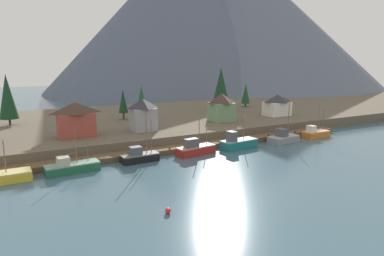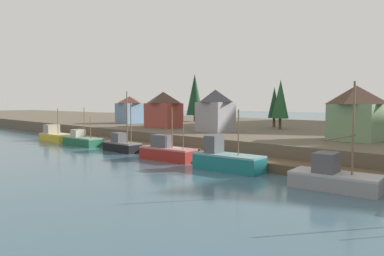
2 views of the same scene
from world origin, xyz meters
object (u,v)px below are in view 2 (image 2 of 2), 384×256
fishing_boat_yellow (56,136)px  fishing_boat_grey (334,177)px  fishing_boat_teal (227,160)px  conifer_mid_right (195,95)px  fishing_boat_black (122,145)px  fishing_boat_red (167,152)px  house_grey (215,110)px  house_blue (130,110)px  fishing_boat_green (82,140)px  house_green (356,113)px  conifer_mid_left (274,103)px  house_red (163,109)px  conifer_near_left (280,99)px

fishing_boat_yellow → fishing_boat_grey: size_ratio=0.90×
fishing_boat_yellow → fishing_boat_teal: fishing_boat_teal is taller
conifer_mid_right → fishing_boat_black: bearing=-61.5°
fishing_boat_red → fishing_boat_grey: 21.73m
house_grey → house_blue: house_grey is taller
fishing_boat_green → fishing_boat_red: size_ratio=1.05×
house_green → conifer_mid_left: (-20.82, 14.27, 1.20)m
fishing_boat_red → house_blue: 40.40m
house_grey → house_red: bearing=177.6°
house_red → conifer_mid_left: (14.66, 15.85, 1.25)m
fishing_boat_grey → house_grey: house_grey is taller
house_blue → house_green: bearing=-2.7°
fishing_boat_teal → house_green: (7.11, 16.87, 4.95)m
conifer_near_left → conifer_mid_right: 30.85m
house_red → conifer_mid_left: bearing=47.2°
fishing_boat_yellow → fishing_boat_teal: size_ratio=1.01×
fishing_boat_red → fishing_boat_black: bearing=169.2°
fishing_boat_teal → house_blue: 49.21m
conifer_mid_left → house_blue: bearing=-159.3°
fishing_boat_yellow → fishing_boat_red: (32.38, -0.13, 0.06)m
fishing_boat_yellow → house_grey: size_ratio=1.17×
house_red → conifer_mid_right: size_ratio=0.61×
fishing_boat_yellow → fishing_boat_teal: (42.23, -0.12, 0.10)m
house_blue → conifer_mid_left: size_ratio=0.80×
fishing_boat_yellow → house_grey: bearing=26.0°
fishing_boat_red → house_blue: house_blue is taller
fishing_boat_green → conifer_mid_right: conifer_mid_right is taller
fishing_boat_grey → house_green: 18.49m
house_green → conifer_mid_right: (-46.89, 18.70, 3.24)m
house_red → conifer_mid_right: conifer_mid_right is taller
conifer_mid_left → fishing_boat_green: bearing=-120.7°
fishing_boat_green → conifer_mid_left: size_ratio=1.07×
fishing_boat_teal → fishing_boat_black: bearing=172.9°
conifer_near_left → conifer_mid_left: conifer_near_left is taller
fishing_boat_black → house_grey: house_grey is taller
conifer_near_left → house_grey: bearing=-109.5°
fishing_boat_yellow → conifer_near_left: (32.15, 27.26, 6.88)m
fishing_boat_teal → house_green: bearing=61.5°
fishing_boat_black → fishing_boat_teal: (20.75, -0.52, 0.12)m
fishing_boat_yellow → fishing_boat_red: 32.38m
house_green → fishing_boat_green: bearing=-156.9°
fishing_boat_red → conifer_mid_left: size_ratio=1.01×
fishing_boat_red → fishing_boat_teal: 9.86m
fishing_boat_green → fishing_boat_black: 11.39m
house_red → house_blue: (-16.66, 4.02, -0.33)m
fishing_boat_yellow → house_blue: house_blue is taller
house_grey → house_blue: bearing=171.4°
fishing_boat_teal → conifer_mid_left: bearing=108.1°
fishing_boat_black → house_blue: fishing_boat_black is taller
house_red → fishing_boat_red: bearing=-39.6°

